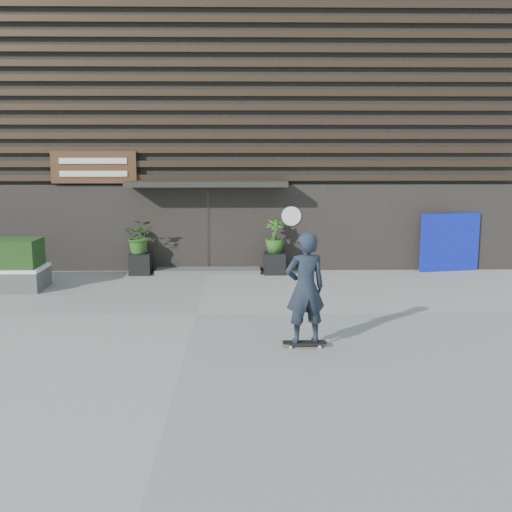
{
  "coord_description": "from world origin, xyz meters",
  "views": [
    {
      "loc": [
        1.03,
        -12.93,
        3.49
      ],
      "look_at": [
        1.3,
        0.97,
        1.1
      ],
      "focal_mm": 43.52,
      "sensor_mm": 36.0,
      "label": 1
    }
  ],
  "objects_px": {
    "planter_pot_right": "(275,263)",
    "blue_tarp": "(450,242)",
    "planter_pot_left": "(141,264)",
    "skateboarder": "(305,288)"
  },
  "relations": [
    {
      "from": "planter_pot_right",
      "to": "skateboarder",
      "type": "bearing_deg",
      "value": -88.2
    },
    {
      "from": "planter_pot_right",
      "to": "blue_tarp",
      "type": "distance_m",
      "value": 5.13
    },
    {
      "from": "planter_pot_right",
      "to": "skateboarder",
      "type": "xyz_separation_m",
      "value": [
        0.21,
        -6.68,
        0.78
      ]
    },
    {
      "from": "planter_pot_left",
      "to": "skateboarder",
      "type": "distance_m",
      "value": 7.83
    },
    {
      "from": "blue_tarp",
      "to": "planter_pot_left",
      "type": "bearing_deg",
      "value": 171.06
    },
    {
      "from": "planter_pot_left",
      "to": "blue_tarp",
      "type": "bearing_deg",
      "value": 1.93
    },
    {
      "from": "blue_tarp",
      "to": "skateboarder",
      "type": "relative_size",
      "value": 0.87
    },
    {
      "from": "planter_pot_left",
      "to": "skateboarder",
      "type": "height_order",
      "value": "skateboarder"
    },
    {
      "from": "planter_pot_right",
      "to": "blue_tarp",
      "type": "bearing_deg",
      "value": 3.37
    },
    {
      "from": "planter_pot_left",
      "to": "skateboarder",
      "type": "relative_size",
      "value": 0.29
    }
  ]
}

